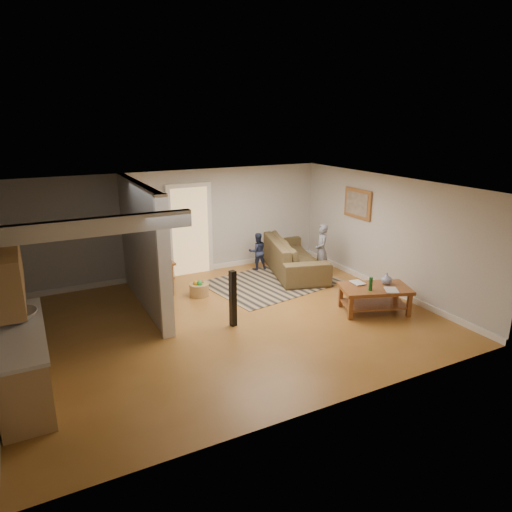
# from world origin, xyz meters

# --- Properties ---
(ground) EXTENTS (7.50, 7.50, 0.00)m
(ground) POSITION_xyz_m (0.00, 0.00, 0.00)
(ground) COLOR brown
(ground) RESTS_ON ground
(room_shell) EXTENTS (7.54, 6.02, 2.52)m
(room_shell) POSITION_xyz_m (-1.07, 0.43, 1.46)
(room_shell) COLOR #AAA7A3
(room_shell) RESTS_ON ground
(area_rug) EXTENTS (3.12, 2.50, 0.01)m
(area_rug) POSITION_xyz_m (1.73, 1.45, 0.01)
(area_rug) COLOR black
(area_rug) RESTS_ON ground
(sofa) EXTENTS (1.79, 2.95, 0.81)m
(sofa) POSITION_xyz_m (2.60, 1.99, 0.00)
(sofa) COLOR #433A21
(sofa) RESTS_ON ground
(coffee_table) EXTENTS (1.49, 1.17, 0.78)m
(coffee_table) POSITION_xyz_m (2.72, -0.88, 0.40)
(coffee_table) COLOR brown
(coffee_table) RESTS_ON ground
(tv_console) EXTENTS (0.56, 1.22, 1.02)m
(tv_console) POSITION_xyz_m (-0.74, 2.19, 0.68)
(tv_console) COLOR brown
(tv_console) RESTS_ON ground
(speaker_left) EXTENTS (0.12, 0.12, 1.06)m
(speaker_left) POSITION_xyz_m (-0.01, -0.20, 0.53)
(speaker_left) COLOR black
(speaker_left) RESTS_ON ground
(speaker_right) EXTENTS (0.15, 0.15, 1.14)m
(speaker_right) POSITION_xyz_m (-0.50, 2.56, 0.57)
(speaker_right) COLOR black
(speaker_right) RESTS_ON ground
(toy_basket) EXTENTS (0.41, 0.41, 0.37)m
(toy_basket) POSITION_xyz_m (-0.06, 1.46, 0.15)
(toy_basket) COLOR olive
(toy_basket) RESTS_ON ground
(child) EXTENTS (0.46, 0.54, 1.27)m
(child) POSITION_xyz_m (3.00, 1.35, 0.00)
(child) COLOR slate
(child) RESTS_ON ground
(toddler) EXTENTS (0.51, 0.42, 0.94)m
(toddler) POSITION_xyz_m (1.87, 2.47, 0.00)
(toddler) COLOR #212945
(toddler) RESTS_ON ground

